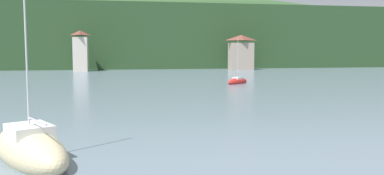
{
  "coord_description": "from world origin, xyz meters",
  "views": [
    {
      "loc": [
        -5.09,
        22.8,
        5.07
      ],
      "look_at": [
        0.0,
        49.6,
        2.5
      ],
      "focal_mm": 37.94,
      "sensor_mm": 36.0,
      "label": 1
    }
  ],
  "objects_px": {
    "sailboat_mid_0": "(30,149)",
    "shore_building_westcentral": "(241,53)",
    "shore_building_west": "(81,51)",
    "sailboat_far_6": "(238,82)"
  },
  "relations": [
    {
      "from": "sailboat_mid_0",
      "to": "shore_building_westcentral",
      "type": "bearing_deg",
      "value": -51.94
    },
    {
      "from": "shore_building_west",
      "to": "shore_building_westcentral",
      "type": "relative_size",
      "value": 1.09
    },
    {
      "from": "shore_building_west",
      "to": "shore_building_westcentral",
      "type": "distance_m",
      "value": 38.71
    },
    {
      "from": "shore_building_west",
      "to": "sailboat_mid_0",
      "type": "xyz_separation_m",
      "value": [
        3.91,
        -78.22,
        -4.08
      ]
    },
    {
      "from": "shore_building_west",
      "to": "sailboat_far_6",
      "type": "bearing_deg",
      "value": -57.29
    },
    {
      "from": "shore_building_west",
      "to": "sailboat_mid_0",
      "type": "height_order",
      "value": "shore_building_west"
    },
    {
      "from": "shore_building_west",
      "to": "sailboat_mid_0",
      "type": "relative_size",
      "value": 0.97
    },
    {
      "from": "shore_building_west",
      "to": "sailboat_mid_0",
      "type": "bearing_deg",
      "value": -87.14
    },
    {
      "from": "shore_building_west",
      "to": "shore_building_westcentral",
      "type": "xyz_separation_m",
      "value": [
        38.7,
        -0.28,
        -0.39
      ]
    },
    {
      "from": "shore_building_westcentral",
      "to": "shore_building_west",
      "type": "bearing_deg",
      "value": 179.58
    }
  ]
}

